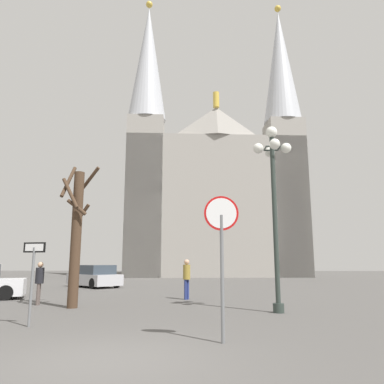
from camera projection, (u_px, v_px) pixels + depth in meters
name	position (u px, v px, depth m)	size (l,w,h in m)	color
ground_plane	(106.00, 361.00, 6.31)	(120.00, 120.00, 0.00)	#514F4C
cathedral	(213.00, 194.00, 44.93)	(20.78, 14.73, 32.69)	gray
stop_sign	(222.00, 239.00, 8.04)	(0.76, 0.09, 3.07)	slate
one_way_arrow_sign	(33.00, 271.00, 9.82)	(0.64, 0.15, 2.15)	slate
street_lamp	(273.00, 182.00, 12.95)	(1.34, 1.34, 6.38)	#2D3833
bare_tree	(76.00, 232.00, 13.91)	(1.34, 1.35, 5.36)	#473323
parked_car_far_silver	(95.00, 277.00, 24.28)	(4.23, 4.18, 1.41)	#B7B7BC
pedestrian_walking	(40.00, 279.00, 14.49)	(0.32, 0.32, 1.63)	#594C47
pedestrian_standing	(187.00, 275.00, 16.58)	(0.32, 0.32, 1.74)	navy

